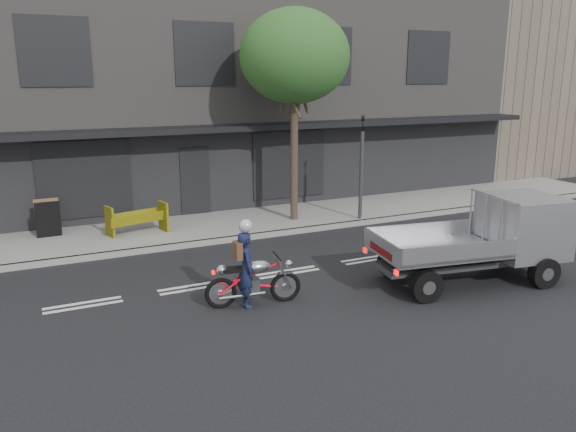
{
  "coord_description": "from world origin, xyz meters",
  "views": [
    {
      "loc": [
        -5.58,
        -11.86,
        4.73
      ],
      "look_at": [
        0.24,
        0.5,
        1.3
      ],
      "focal_mm": 35.0,
      "sensor_mm": 36.0,
      "label": 1
    }
  ],
  "objects_px": {
    "flatbed_ute": "(508,230)",
    "construction_barrier": "(139,220)",
    "sandwich_board": "(48,220)",
    "motorcycle": "(253,280)",
    "street_tree": "(294,57)",
    "rider": "(246,269)",
    "traffic_light_pole": "(361,173)"
  },
  "relations": [
    {
      "from": "construction_barrier",
      "to": "sandwich_board",
      "type": "xyz_separation_m",
      "value": [
        -2.4,
        0.91,
        0.07
      ]
    },
    {
      "from": "construction_barrier",
      "to": "rider",
      "type": "bearing_deg",
      "value": -79.11
    },
    {
      "from": "rider",
      "to": "flatbed_ute",
      "type": "distance_m",
      "value": 6.29
    },
    {
      "from": "flatbed_ute",
      "to": "construction_barrier",
      "type": "relative_size",
      "value": 2.79
    },
    {
      "from": "street_tree",
      "to": "rider",
      "type": "bearing_deg",
      "value": -124.13
    },
    {
      "from": "rider",
      "to": "construction_barrier",
      "type": "height_order",
      "value": "rider"
    },
    {
      "from": "rider",
      "to": "construction_barrier",
      "type": "distance_m",
      "value": 5.95
    },
    {
      "from": "rider",
      "to": "flatbed_ute",
      "type": "relative_size",
      "value": 0.34
    },
    {
      "from": "rider",
      "to": "flatbed_ute",
      "type": "xyz_separation_m",
      "value": [
        6.19,
        -1.06,
        0.37
      ]
    },
    {
      "from": "construction_barrier",
      "to": "sandwich_board",
      "type": "relative_size",
      "value": 1.55
    },
    {
      "from": "sandwich_board",
      "to": "street_tree",
      "type": "bearing_deg",
      "value": -9.97
    },
    {
      "from": "sandwich_board",
      "to": "motorcycle",
      "type": "bearing_deg",
      "value": -63.26
    },
    {
      "from": "flatbed_ute",
      "to": "sandwich_board",
      "type": "distance_m",
      "value": 12.46
    },
    {
      "from": "motorcycle",
      "to": "sandwich_board",
      "type": "relative_size",
      "value": 1.9
    },
    {
      "from": "motorcycle",
      "to": "rider",
      "type": "xyz_separation_m",
      "value": [
        -0.15,
        0.0,
        0.26
      ]
    },
    {
      "from": "traffic_light_pole",
      "to": "construction_barrier",
      "type": "relative_size",
      "value": 2.08
    },
    {
      "from": "traffic_light_pole",
      "to": "flatbed_ute",
      "type": "distance_m",
      "value": 5.93
    },
    {
      "from": "construction_barrier",
      "to": "street_tree",
      "type": "bearing_deg",
      "value": -1.74
    },
    {
      "from": "street_tree",
      "to": "construction_barrier",
      "type": "relative_size",
      "value": 4.01
    },
    {
      "from": "street_tree",
      "to": "motorcycle",
      "type": "distance_m",
      "value": 8.27
    },
    {
      "from": "traffic_light_pole",
      "to": "rider",
      "type": "bearing_deg",
      "value": -140.44
    },
    {
      "from": "traffic_light_pole",
      "to": "construction_barrier",
      "type": "distance_m",
      "value": 7.12
    },
    {
      "from": "street_tree",
      "to": "traffic_light_pole",
      "type": "xyz_separation_m",
      "value": [
        2.0,
        -0.85,
        -3.63
      ]
    },
    {
      "from": "street_tree",
      "to": "flatbed_ute",
      "type": "distance_m",
      "value": 8.23
    },
    {
      "from": "street_tree",
      "to": "sandwich_board",
      "type": "relative_size",
      "value": 6.23
    },
    {
      "from": "rider",
      "to": "sandwich_board",
      "type": "bearing_deg",
      "value": 37.38
    },
    {
      "from": "motorcycle",
      "to": "flatbed_ute",
      "type": "bearing_deg",
      "value": -0.14
    },
    {
      "from": "motorcycle",
      "to": "sandwich_board",
      "type": "xyz_separation_m",
      "value": [
        -3.67,
        6.75,
        0.14
      ]
    },
    {
      "from": "street_tree",
      "to": "flatbed_ute",
      "type": "xyz_separation_m",
      "value": [
        2.33,
        -6.75,
        -4.1
      ]
    },
    {
      "from": "rider",
      "to": "construction_barrier",
      "type": "xyz_separation_m",
      "value": [
        -1.12,
        5.84,
        -0.19
      ]
    },
    {
      "from": "traffic_light_pole",
      "to": "flatbed_ute",
      "type": "relative_size",
      "value": 0.75
    },
    {
      "from": "street_tree",
      "to": "rider",
      "type": "distance_m",
      "value": 8.2
    }
  ]
}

